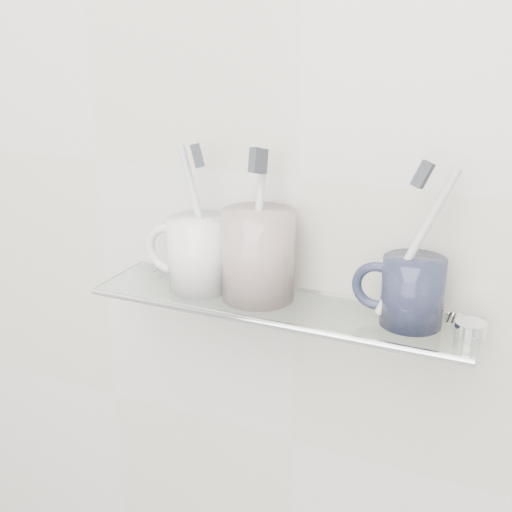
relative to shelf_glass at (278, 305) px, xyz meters
The scene contains 18 objects.
wall_back 0.17m from the shelf_glass, 90.00° to the left, with size 2.50×2.50×0.00m, color beige.
shelf_glass is the anchor object (origin of this frame).
shelf_rail 0.06m from the shelf_glass, 90.00° to the right, with size 0.01×0.01×0.50m, color silver.
bracket_left 0.22m from the shelf_glass, 167.38° to the left, with size 0.02×0.02×0.03m, color silver.
bracket_right 0.22m from the shelf_glass, 12.62° to the left, with size 0.02×0.02×0.03m, color silver.
mug_left 0.13m from the shelf_glass, behind, with size 0.09×0.09×0.10m, color white.
mug_left_handle 0.17m from the shelf_glass, behind, with size 0.07×0.07×0.01m, color white.
toothbrush_left 0.16m from the shelf_glass, behind, with size 0.01×0.01×0.19m, color silver.
bristles_left 0.22m from the shelf_glass, behind, with size 0.01×0.02×0.03m, color #2F333A.
mug_center 0.07m from the shelf_glass, behind, with size 0.10×0.10×0.12m, color silver.
mug_center_handle 0.11m from the shelf_glass, behind, with size 0.08×0.08×0.01m, color silver.
toothbrush_center 0.11m from the shelf_glass, behind, with size 0.01×0.01×0.19m, color silver.
bristles_center 0.19m from the shelf_glass, behind, with size 0.01×0.02×0.03m, color #2F333A.
mug_right 0.17m from the shelf_glass, ahead, with size 0.07×0.07×0.08m, color black.
mug_right_handle 0.13m from the shelf_glass, ahead, with size 0.06×0.06×0.01m, color black.
toothbrush_right 0.20m from the shelf_glass, ahead, with size 0.01×0.01×0.19m, color beige.
bristles_right 0.25m from the shelf_glass, ahead, with size 0.01×0.02×0.03m, color #2F333A.
chrome_cap 0.24m from the shelf_glass, ahead, with size 0.04×0.04×0.02m, color silver.
Camera 1 is at (0.28, 0.33, 1.43)m, focal length 45.00 mm.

